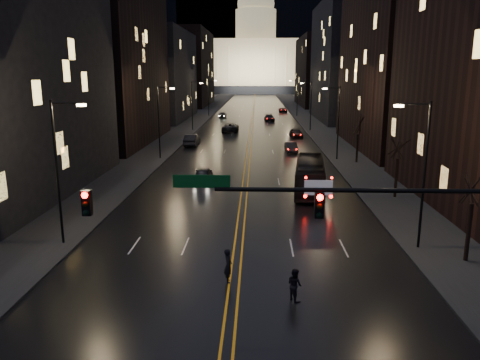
# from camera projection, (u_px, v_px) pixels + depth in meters

# --- Properties ---
(ground) EXTENTS (900.00, 900.00, 0.00)m
(ground) POSITION_uv_depth(u_px,v_px,m) (229.00, 335.00, 19.24)
(ground) COLOR black
(ground) RESTS_ON ground
(road) EXTENTS (20.00, 320.00, 0.02)m
(road) POSITION_uv_depth(u_px,v_px,m) (254.00, 108.00, 145.87)
(road) COLOR black
(road) RESTS_ON ground
(sidewalk_left) EXTENTS (8.00, 320.00, 0.16)m
(sidewalk_left) POSITION_uv_depth(u_px,v_px,m) (209.00, 107.00, 146.35)
(sidewalk_left) COLOR black
(sidewalk_left) RESTS_ON ground
(sidewalk_right) EXTENTS (8.00, 320.00, 0.16)m
(sidewalk_right) POSITION_uv_depth(u_px,v_px,m) (299.00, 107.00, 145.36)
(sidewalk_right) COLOR black
(sidewalk_right) RESTS_ON ground
(center_line) EXTENTS (0.62, 320.00, 0.01)m
(center_line) POSITION_uv_depth(u_px,v_px,m) (254.00, 108.00, 145.87)
(center_line) COLOR orange
(center_line) RESTS_ON road
(building_left_mid) EXTENTS (12.00, 30.00, 28.00)m
(building_left_mid) POSITION_uv_depth(u_px,v_px,m) (109.00, 49.00, 69.45)
(building_left_mid) COLOR black
(building_left_mid) RESTS_ON ground
(building_left_far) EXTENTS (12.00, 34.00, 20.00)m
(building_left_far) POSITION_uv_depth(u_px,v_px,m) (161.00, 75.00, 107.36)
(building_left_far) COLOR black
(building_left_far) RESTS_ON ground
(building_left_dist) EXTENTS (12.00, 40.00, 24.00)m
(building_left_dist) POSITION_uv_depth(u_px,v_px,m) (190.00, 68.00, 153.67)
(building_left_dist) COLOR black
(building_left_dist) RESTS_ON ground
(building_right_tall) EXTENTS (12.00, 30.00, 38.00)m
(building_right_tall) POSITION_uv_depth(u_px,v_px,m) (406.00, 9.00, 62.96)
(building_right_tall) COLOR black
(building_right_tall) RESTS_ON ground
(building_right_mid) EXTENTS (12.00, 34.00, 26.00)m
(building_right_mid) POSITION_uv_depth(u_px,v_px,m) (346.00, 62.00, 105.21)
(building_right_mid) COLOR black
(building_right_mid) RESTS_ON ground
(building_right_dist) EXTENTS (12.00, 40.00, 22.00)m
(building_right_dist) POSITION_uv_depth(u_px,v_px,m) (318.00, 72.00, 152.41)
(building_right_dist) COLOR black
(building_right_dist) RESTS_ON ground
(mountain_ridge) EXTENTS (520.00, 60.00, 130.00)m
(mountain_ridge) POSITION_uv_depth(u_px,v_px,m) (307.00, 3.00, 373.46)
(mountain_ridge) COLOR black
(mountain_ridge) RESTS_ON ground
(capitol) EXTENTS (90.00, 50.00, 58.50)m
(capitol) POSITION_uv_depth(u_px,v_px,m) (255.00, 61.00, 258.93)
(capitol) COLOR black
(capitol) RESTS_ON ground
(traffic_signal) EXTENTS (17.29, 0.45, 7.00)m
(traffic_signal) POSITION_uv_depth(u_px,v_px,m) (382.00, 218.00, 17.89)
(traffic_signal) COLOR black
(traffic_signal) RESTS_ON ground
(streetlamp_right_near) EXTENTS (2.13, 0.25, 9.00)m
(streetlamp_right_near) POSITION_uv_depth(u_px,v_px,m) (422.00, 168.00, 27.46)
(streetlamp_right_near) COLOR black
(streetlamp_right_near) RESTS_ON ground
(streetlamp_left_near) EXTENTS (2.13, 0.25, 9.00)m
(streetlamp_left_near) POSITION_uv_depth(u_px,v_px,m) (60.00, 165.00, 28.23)
(streetlamp_left_near) COLOR black
(streetlamp_left_near) RESTS_ON ground
(streetlamp_right_mid) EXTENTS (2.13, 0.25, 9.00)m
(streetlamp_right_mid) POSITION_uv_depth(u_px,v_px,m) (337.00, 119.00, 56.69)
(streetlamp_right_mid) COLOR black
(streetlamp_right_mid) RESTS_ON ground
(streetlamp_left_mid) EXTENTS (2.13, 0.25, 9.00)m
(streetlamp_left_mid) POSITION_uv_depth(u_px,v_px,m) (160.00, 118.00, 57.45)
(streetlamp_left_mid) COLOR black
(streetlamp_left_mid) RESTS_ON ground
(streetlamp_right_far) EXTENTS (2.13, 0.25, 9.00)m
(streetlamp_right_far) POSITION_uv_depth(u_px,v_px,m) (310.00, 103.00, 85.91)
(streetlamp_right_far) COLOR black
(streetlamp_right_far) RESTS_ON ground
(streetlamp_left_far) EXTENTS (2.13, 0.25, 9.00)m
(streetlamp_left_far) POSITION_uv_depth(u_px,v_px,m) (193.00, 103.00, 86.67)
(streetlamp_left_far) COLOR black
(streetlamp_left_far) RESTS_ON ground
(streetlamp_right_dist) EXTENTS (2.13, 0.25, 9.00)m
(streetlamp_right_dist) POSITION_uv_depth(u_px,v_px,m) (297.00, 96.00, 115.13)
(streetlamp_right_dist) COLOR black
(streetlamp_right_dist) RESTS_ON ground
(streetlamp_left_dist) EXTENTS (2.13, 0.25, 9.00)m
(streetlamp_left_dist) POSITION_uv_depth(u_px,v_px,m) (209.00, 96.00, 115.89)
(streetlamp_left_dist) COLOR black
(streetlamp_left_dist) RESTS_ON ground
(tree_right_near) EXTENTS (2.40, 2.40, 6.65)m
(tree_right_near) POSITION_uv_depth(u_px,v_px,m) (474.00, 185.00, 25.56)
(tree_right_near) COLOR black
(tree_right_near) RESTS_ON ground
(tree_right_mid) EXTENTS (2.40, 2.40, 6.65)m
(tree_right_mid) POSITION_uv_depth(u_px,v_px,m) (399.00, 146.00, 39.20)
(tree_right_mid) COLOR black
(tree_right_mid) RESTS_ON ground
(tree_right_far) EXTENTS (2.40, 2.40, 6.65)m
(tree_right_far) POSITION_uv_depth(u_px,v_px,m) (358.00, 126.00, 54.78)
(tree_right_far) COLOR black
(tree_right_far) RESTS_ON ground
(bus) EXTENTS (3.58, 10.75, 2.94)m
(bus) POSITION_uv_depth(u_px,v_px,m) (310.00, 175.00, 42.38)
(bus) COLOR black
(bus) RESTS_ON ground
(oncoming_car_a) EXTENTS (1.72, 4.13, 1.40)m
(oncoming_car_a) POSITION_uv_depth(u_px,v_px,m) (203.00, 174.00, 46.81)
(oncoming_car_a) COLOR black
(oncoming_car_a) RESTS_ON ground
(oncoming_car_b) EXTENTS (1.93, 5.21, 1.70)m
(oncoming_car_b) POSITION_uv_depth(u_px,v_px,m) (192.00, 140.00, 69.12)
(oncoming_car_b) COLOR black
(oncoming_car_b) RESTS_ON ground
(oncoming_car_c) EXTENTS (2.98, 6.05, 1.65)m
(oncoming_car_c) POSITION_uv_depth(u_px,v_px,m) (230.00, 127.00, 85.45)
(oncoming_car_c) COLOR black
(oncoming_car_c) RESTS_ON ground
(oncoming_car_d) EXTENTS (2.14, 4.76, 1.36)m
(oncoming_car_d) POSITION_uv_depth(u_px,v_px,m) (222.00, 115.00, 112.24)
(oncoming_car_d) COLOR black
(oncoming_car_d) RESTS_ON ground
(receding_car_a) EXTENTS (1.68, 4.22, 1.37)m
(receding_car_a) POSITION_uv_depth(u_px,v_px,m) (291.00, 147.00, 63.49)
(receding_car_a) COLOR black
(receding_car_a) RESTS_ON ground
(receding_car_b) EXTENTS (2.29, 4.60, 1.51)m
(receding_car_b) POSITION_uv_depth(u_px,v_px,m) (296.00, 133.00, 77.92)
(receding_car_b) COLOR black
(receding_car_b) RESTS_ON ground
(receding_car_c) EXTENTS (2.41, 5.24, 1.48)m
(receding_car_c) POSITION_uv_depth(u_px,v_px,m) (269.00, 118.00, 104.35)
(receding_car_c) COLOR black
(receding_car_c) RESTS_ON ground
(receding_car_d) EXTENTS (2.21, 4.61, 1.27)m
(receding_car_d) POSITION_uv_depth(u_px,v_px,m) (283.00, 110.00, 128.47)
(receding_car_d) COLOR black
(receding_car_d) RESTS_ON ground
(pedestrian_a) EXTENTS (0.54, 0.72, 1.80)m
(pedestrian_a) POSITION_uv_depth(u_px,v_px,m) (228.00, 266.00, 23.92)
(pedestrian_a) COLOR black
(pedestrian_a) RESTS_ON ground
(pedestrian_b) EXTENTS (0.79, 0.88, 1.60)m
(pedestrian_b) POSITION_uv_depth(u_px,v_px,m) (295.00, 285.00, 22.02)
(pedestrian_b) COLOR black
(pedestrian_b) RESTS_ON ground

